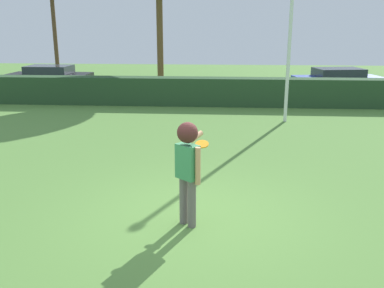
# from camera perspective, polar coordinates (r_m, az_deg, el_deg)

# --- Properties ---
(ground_plane) EXTENTS (60.00, 60.00, 0.00)m
(ground_plane) POSITION_cam_1_polar(r_m,az_deg,el_deg) (7.67, 0.11, -9.69)
(ground_plane) COLOR #5A893D
(person) EXTENTS (0.47, 0.83, 1.79)m
(person) POSITION_cam_1_polar(r_m,az_deg,el_deg) (6.96, -0.54, -2.23)
(person) COLOR slate
(person) RESTS_ON ground
(frisbee) EXTENTS (0.24, 0.24, 0.10)m
(frisbee) POSITION_cam_1_polar(r_m,az_deg,el_deg) (7.67, 1.35, -0.01)
(frisbee) COLOR orange
(lamppost) EXTENTS (0.24, 0.24, 6.61)m
(lamppost) POSITION_cam_1_polar(r_m,az_deg,el_deg) (15.05, 13.16, 16.58)
(lamppost) COLOR silver
(lamppost) RESTS_ON ground
(hedge_row) EXTENTS (26.93, 0.90, 1.16)m
(hedge_row) POSITION_cam_1_polar(r_m,az_deg,el_deg) (18.02, 2.58, 7.03)
(hedge_row) COLOR #284728
(hedge_row) RESTS_ON ground
(parked_car_black) EXTENTS (4.23, 1.86, 1.25)m
(parked_car_black) POSITION_cam_1_polar(r_m,az_deg,el_deg) (23.64, -18.51, 8.57)
(parked_car_black) COLOR black
(parked_car_black) RESTS_ON ground
(parked_car_blue) EXTENTS (4.43, 2.39, 1.25)m
(parked_car_blue) POSITION_cam_1_polar(r_m,az_deg,el_deg) (22.25, 18.94, 8.14)
(parked_car_blue) COLOR #263FA5
(parked_car_blue) RESTS_ON ground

